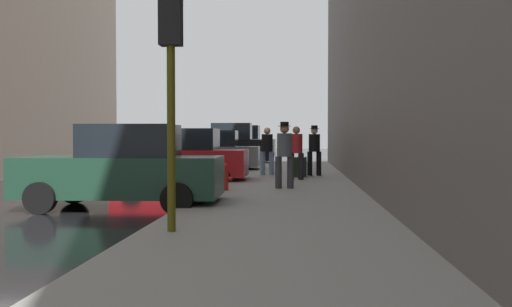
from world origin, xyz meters
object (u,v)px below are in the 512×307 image
Objects in this scene: parked_black_suv at (229,146)px; pedestrian_with_beanie at (284,151)px; parked_gray_coupe at (211,153)px; parked_red_hatchback at (183,158)px; parked_white_van at (241,144)px; pedestrian_with_fedora at (314,148)px; parked_dark_green_sedan at (123,169)px; fire_hydrant at (224,177)px; pedestrian_in_red_jacket at (296,150)px; pedestrian_in_jeans at (267,149)px; traffic_light at (171,52)px; rolling_suitcase at (300,167)px.

pedestrian_with_beanie is (3.34, -15.28, 0.10)m from parked_black_suv.
parked_red_hatchback is at bearing -90.00° from parked_gray_coupe.
parked_white_van is 17.10m from pedestrian_with_fedora.
parked_dark_green_sedan is 3.26m from fire_hydrant.
pedestrian_in_red_jacket is 1.00× the size of pedestrian_in_jeans.
pedestrian_in_red_jacket is at bearing 80.02° from traffic_light.
traffic_light is 3.46× the size of rolling_suitcase.
parked_gray_coupe is at bearing 100.69° from fire_hydrant.
parked_dark_green_sedan is at bearing -134.62° from pedestrian_with_beanie.
parked_dark_green_sedan is 18.66m from parked_black_suv.
parked_gray_coupe is 0.92× the size of parked_black_suv.
rolling_suitcase is (0.44, 4.39, -0.65)m from pedestrian_with_beanie.
parked_dark_green_sedan is at bearing 116.91° from traffic_light.
parked_gray_coupe is at bearing -90.00° from parked_black_suv.
parked_white_van is 1.29× the size of traffic_light.
pedestrian_in_jeans is at bearing 86.52° from traffic_light.
traffic_light is at bearing -99.57° from rolling_suitcase.
parked_gray_coupe is at bearing -90.00° from parked_white_van.
parked_white_van reaches higher than parked_dark_green_sedan.
pedestrian_in_jeans is (2.60, -16.42, 0.07)m from parked_white_van.
rolling_suitcase is (3.78, -4.48, -0.36)m from parked_gray_coupe.
parked_white_van reaches higher than pedestrian_with_fedora.
parked_red_hatchback is 0.99× the size of parked_gray_coupe.
parked_red_hatchback is at bearing 139.33° from pedestrian_with_beanie.
parked_red_hatchback is 6.00m from parked_gray_coupe.
parked_white_van is 17.62m from rolling_suitcase.
parked_red_hatchback is 0.91× the size of parked_white_van.
parked_black_suv is 10.44m from pedestrian_in_jeans.
fire_hydrant is (1.80, -22.28, -0.54)m from parked_white_van.
parked_white_van is 6.59× the size of fire_hydrant.
pedestrian_with_fedora is (4.28, -10.25, 0.10)m from parked_black_suv.
fire_hydrant is 1.80m from pedestrian_with_beanie.
traffic_light reaches higher than fire_hydrant.
pedestrian_with_beanie reaches higher than parked_gray_coupe.
pedestrian_in_red_jacket reaches higher than parked_red_hatchback.
pedestrian_in_red_jacket is at bearing 60.78° from parked_dark_green_sedan.
fire_hydrant is (1.80, 2.69, -0.35)m from parked_dark_green_sedan.
pedestrian_with_fedora is 1.69m from pedestrian_in_jeans.
pedestrian_with_beanie is at bearing -81.85° from pedestrian_in_jeans.
parked_white_van is 2.61× the size of pedestrian_with_fedora.
parked_white_van reaches higher than fire_hydrant.
parked_red_hatchback is at bearing -90.00° from parked_white_van.
parked_white_van reaches higher than parked_red_hatchback.
parked_red_hatchback reaches higher than rolling_suitcase.
fire_hydrant is at bearing 90.45° from traffic_light.
pedestrian_in_red_jacket reaches higher than parked_dark_green_sedan.
pedestrian_in_jeans is (0.79, 5.86, 0.61)m from fire_hydrant.
rolling_suitcase is at bearing 83.78° from pedestrian_in_red_jacket.
parked_black_suv is at bearing 109.14° from rolling_suitcase.
pedestrian_in_jeans reaches higher than fire_hydrant.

